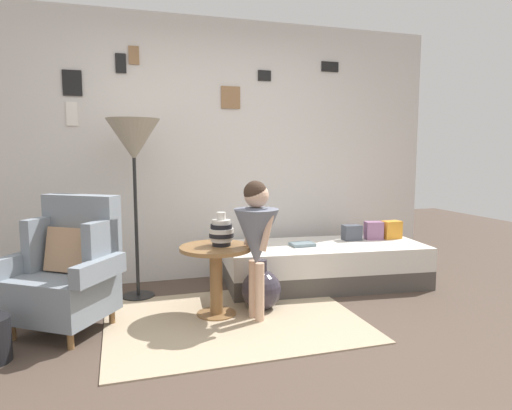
{
  "coord_description": "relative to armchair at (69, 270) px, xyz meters",
  "views": [
    {
      "loc": [
        -0.93,
        -2.57,
        1.29
      ],
      "look_at": [
        0.15,
        0.95,
        0.85
      ],
      "focal_mm": 31.45,
      "sensor_mm": 36.0,
      "label": 1
    }
  ],
  "objects": [
    {
      "name": "vase_striped",
      "position": [
        1.12,
        -0.05,
        0.23
      ],
      "size": [
        0.19,
        0.19,
        0.26
      ],
      "color": "black",
      "rests_on": "side_table"
    },
    {
      "name": "demijohn_near",
      "position": [
        1.46,
        -0.03,
        -0.27
      ],
      "size": [
        0.33,
        0.33,
        0.41
      ],
      "color": "#332D38",
      "rests_on": "ground"
    },
    {
      "name": "person_child",
      "position": [
        1.35,
        -0.24,
        0.24
      ],
      "size": [
        0.34,
        0.34,
        1.08
      ],
      "color": "#D8AD8E",
      "rests_on": "ground"
    },
    {
      "name": "book_on_daybed",
      "position": [
        2.02,
        0.44,
        -0.02
      ],
      "size": [
        0.22,
        0.17,
        0.03
      ],
      "primitive_type": "cube",
      "rotation": [
        0.0,
        0.0,
        0.03
      ],
      "color": "slate",
      "rests_on": "daybed"
    },
    {
      "name": "armchair",
      "position": [
        0.0,
        0.0,
        0.0
      ],
      "size": [
        0.9,
        0.85,
        0.97
      ],
      "color": "olive",
      "rests_on": "ground"
    },
    {
      "name": "pillow_mid",
      "position": [
        2.84,
        0.53,
        0.05
      ],
      "size": [
        0.19,
        0.15,
        0.18
      ],
      "primitive_type": "cube",
      "rotation": [
        0.0,
        0.0,
        -0.2
      ],
      "color": "gray",
      "rests_on": "daybed"
    },
    {
      "name": "rug",
      "position": [
        1.17,
        -0.21,
        -0.43
      ],
      "size": [
        1.9,
        1.46,
        0.01
      ],
      "primitive_type": "cube",
      "color": "tan",
      "rests_on": "ground"
    },
    {
      "name": "floor_lamp",
      "position": [
        0.5,
        0.58,
        0.91
      ],
      "size": [
        0.45,
        0.45,
        1.57
      ],
      "color": "black",
      "rests_on": "ground"
    },
    {
      "name": "daybed",
      "position": [
        2.26,
        0.46,
        -0.24
      ],
      "size": [
        1.97,
        0.99,
        0.4
      ],
      "color": "#4C4742",
      "rests_on": "ground"
    },
    {
      "name": "side_table",
      "position": [
        1.07,
        -0.06,
        -0.04
      ],
      "size": [
        0.56,
        0.56,
        0.56
      ],
      "color": "olive",
      "rests_on": "ground"
    },
    {
      "name": "ground_plane",
      "position": [
        1.3,
        -0.85,
        -0.44
      ],
      "size": [
        12.0,
        12.0,
        0.0
      ],
      "primitive_type": "plane",
      "color": "#4C3D33"
    },
    {
      "name": "gallery_wall",
      "position": [
        1.3,
        1.1,
        0.86
      ],
      "size": [
        4.8,
        0.12,
        2.6
      ],
      "color": "silver",
      "rests_on": "ground"
    },
    {
      "name": "pillow_head",
      "position": [
        3.04,
        0.52,
        0.05
      ],
      "size": [
        0.2,
        0.13,
        0.18
      ],
      "primitive_type": "cube",
      "rotation": [
        0.0,
        0.0,
        0.05
      ],
      "color": "orange",
      "rests_on": "daybed"
    },
    {
      "name": "pillow_back",
      "position": [
        2.61,
        0.56,
        0.04
      ],
      "size": [
        0.19,
        0.13,
        0.15
      ],
      "primitive_type": "cube",
      "rotation": [
        0.0,
        0.0,
        -0.04
      ],
      "color": "#474C56",
      "rests_on": "daybed"
    }
  ]
}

